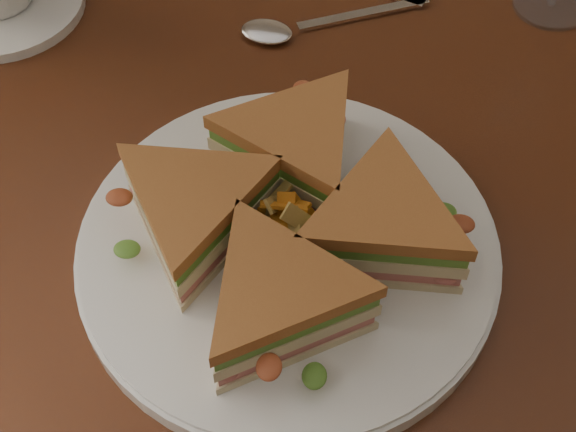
{
  "coord_description": "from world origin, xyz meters",
  "views": [
    {
      "loc": [
        0.08,
        -0.42,
        1.25
      ],
      "look_at": [
        -0.01,
        -0.1,
        0.8
      ],
      "focal_mm": 50.0,
      "sensor_mm": 36.0,
      "label": 1
    }
  ],
  "objects_px": {
    "sandwich_wedges": "(288,220)",
    "saucer": "(2,4)",
    "plate": "(288,250)",
    "table": "(327,228)",
    "spoon": "(291,28)"
  },
  "relations": [
    {
      "from": "plate",
      "to": "spoon",
      "type": "bearing_deg",
      "value": 104.43
    },
    {
      "from": "saucer",
      "to": "plate",
      "type": "bearing_deg",
      "value": -31.22
    },
    {
      "from": "table",
      "to": "saucer",
      "type": "height_order",
      "value": "saucer"
    },
    {
      "from": "table",
      "to": "saucer",
      "type": "relative_size",
      "value": 7.73
    },
    {
      "from": "plate",
      "to": "saucer",
      "type": "distance_m",
      "value": 0.39
    },
    {
      "from": "plate",
      "to": "spoon",
      "type": "distance_m",
      "value": 0.25
    },
    {
      "from": "sandwich_wedges",
      "to": "saucer",
      "type": "xyz_separation_m",
      "value": [
        -0.33,
        0.2,
        -0.04
      ]
    },
    {
      "from": "table",
      "to": "saucer",
      "type": "distance_m",
      "value": 0.37
    },
    {
      "from": "sandwich_wedges",
      "to": "table",
      "type": "bearing_deg",
      "value": 84.54
    },
    {
      "from": "table",
      "to": "plate",
      "type": "height_order",
      "value": "plate"
    },
    {
      "from": "table",
      "to": "sandwich_wedges",
      "type": "bearing_deg",
      "value": -95.46
    },
    {
      "from": "table",
      "to": "spoon",
      "type": "relative_size",
      "value": 7.42
    },
    {
      "from": "spoon",
      "to": "sandwich_wedges",
      "type": "bearing_deg",
      "value": -107.93
    },
    {
      "from": "sandwich_wedges",
      "to": "spoon",
      "type": "distance_m",
      "value": 0.25
    },
    {
      "from": "sandwich_wedges",
      "to": "saucer",
      "type": "bearing_deg",
      "value": 148.78
    }
  ]
}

